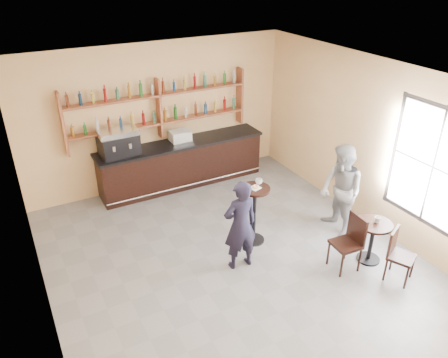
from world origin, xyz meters
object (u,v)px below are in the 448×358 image
pedestal_table (254,215)px  cafe_table (371,242)px  bar_counter (182,163)px  man_main (240,225)px  espresso_machine (118,142)px  pastry_case (180,137)px  chair_south (402,256)px  chair_west (346,244)px  patron_second (341,191)px

pedestal_table → cafe_table: size_ratio=1.47×
bar_counter → cafe_table: 4.50m
cafe_table → man_main: bearing=155.4°
bar_counter → espresso_machine: (-1.38, 0.00, 0.80)m
pedestal_table → pastry_case: bearing=95.9°
pastry_case → pedestal_table: bearing=-82.6°
espresso_machine → chair_south: bearing=-61.1°
espresso_machine → pedestal_table: bearing=-63.5°
cafe_table → chair_south: size_ratio=0.84×
pastry_case → chair_west: pastry_case is taller
bar_counter → pedestal_table: 2.71m
bar_counter → pastry_case: (-0.01, 0.00, 0.66)m
espresso_machine → chair_west: 4.91m
cafe_table → chair_south: chair_south is taller
pedestal_table → man_main: 0.81m
pastry_case → cafe_table: bearing=-65.4°
bar_counter → chair_south: 5.07m
espresso_machine → cafe_table: bearing=-57.9°
chair_west → patron_second: size_ratio=0.56×
man_main → chair_south: (2.12, -1.55, -0.36)m
pastry_case → cafe_table: 4.57m
espresso_machine → cafe_table: size_ratio=1.02×
patron_second → man_main: bearing=-81.3°
pastry_case → chair_west: bearing=-72.0°
espresso_machine → pastry_case: 1.38m
pastry_case → pedestal_table: pastry_case is taller
pedestal_table → man_main: man_main is taller
pedestal_table → chair_west: size_ratio=1.13×
chair_west → pedestal_table: bearing=-142.1°
pastry_case → espresso_machine: bearing=-178.5°
pastry_case → man_main: bearing=-94.0°
bar_counter → patron_second: (1.82, -3.20, 0.37)m
espresso_machine → patron_second: patron_second is taller
pedestal_table → chair_south: (1.53, -2.05, -0.11)m
bar_counter → man_main: 3.22m
pastry_case → pedestal_table: (0.28, -2.69, -0.61)m
cafe_table → patron_second: patron_second is taller
pedestal_table → patron_second: 1.67m
man_main → chair_west: bearing=152.6°
espresso_machine → chair_south: (3.18, -4.74, -0.86)m
chair_west → patron_second: 1.16m
chair_west → patron_second: patron_second is taller
chair_south → cafe_table: bearing=69.0°
patron_second → chair_south: bearing=8.1°
bar_counter → patron_second: bearing=-60.3°
pedestal_table → man_main: bearing=-139.5°
man_main → chair_west: 1.79m
chair_west → man_main: bearing=-116.3°
cafe_table → patron_second: 1.07m
pedestal_table → chair_south: 2.56m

